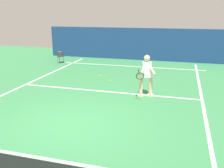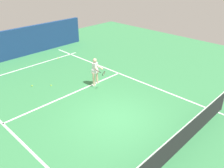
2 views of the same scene
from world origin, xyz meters
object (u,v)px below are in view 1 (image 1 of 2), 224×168
(tennis_player, at_px, (146,74))
(tennis_ball_mid, at_px, (174,69))
(tennis_ball_far, at_px, (110,80))
(tennis_ball_near, at_px, (99,76))
(ball_hopper, at_px, (60,54))

(tennis_player, relative_size, tennis_ball_mid, 23.48)
(tennis_ball_mid, height_order, tennis_ball_far, same)
(tennis_ball_near, bearing_deg, ball_hopper, -36.17)
(tennis_ball_near, relative_size, ball_hopper, 0.09)
(tennis_player, height_order, tennis_ball_near, tennis_player)
(tennis_ball_near, xyz_separation_m, tennis_ball_mid, (-3.46, -2.54, 0.00))
(tennis_ball_mid, height_order, ball_hopper, ball_hopper)
(tennis_player, height_order, tennis_ball_mid, tennis_player)
(tennis_ball_mid, relative_size, tennis_ball_far, 1.00)
(tennis_ball_near, bearing_deg, tennis_ball_far, 136.91)
(ball_hopper, bearing_deg, tennis_player, 141.01)
(tennis_ball_far, bearing_deg, tennis_ball_mid, -129.66)
(tennis_player, relative_size, tennis_ball_far, 23.48)
(tennis_ball_near, height_order, ball_hopper, ball_hopper)
(tennis_ball_far, bearing_deg, tennis_player, 138.06)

